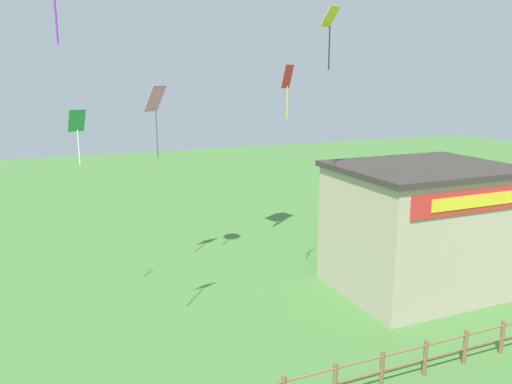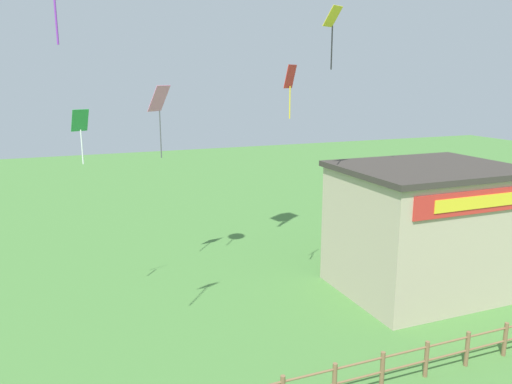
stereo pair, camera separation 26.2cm
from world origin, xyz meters
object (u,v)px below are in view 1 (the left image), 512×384
object	(u,v)px
kite_red_diamond	(287,82)
kite_pink_diamond	(156,105)
seaside_building	(420,227)
kite_yellow_diamond	(330,26)
kite_green_diamond	(77,127)

from	to	relation	value
kite_red_diamond	kite_pink_diamond	world-z (taller)	kite_red_diamond
seaside_building	kite_pink_diamond	world-z (taller)	kite_pink_diamond
seaside_building	kite_red_diamond	world-z (taller)	kite_red_diamond
seaside_building	kite_yellow_diamond	world-z (taller)	kite_yellow_diamond
seaside_building	kite_green_diamond	bearing A→B (deg)	169.13
kite_yellow_diamond	kite_pink_diamond	world-z (taller)	kite_yellow_diamond
kite_yellow_diamond	kite_pink_diamond	bearing A→B (deg)	131.55
seaside_building	kite_red_diamond	distance (m)	8.83
kite_red_diamond	kite_pink_diamond	size ratio (longest dim) A/B	0.64
kite_green_diamond	kite_red_diamond	size ratio (longest dim) A/B	0.99
kite_yellow_diamond	kite_pink_diamond	distance (m)	8.32
kite_red_diamond	kite_pink_diamond	xyz separation A→B (m)	(-4.20, 4.40, -1.00)
kite_pink_diamond	kite_red_diamond	bearing A→B (deg)	-46.38
kite_yellow_diamond	kite_green_diamond	xyz separation A→B (m)	(-8.59, 3.12, -3.55)
kite_yellow_diamond	kite_red_diamond	bearing A→B (deg)	124.12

